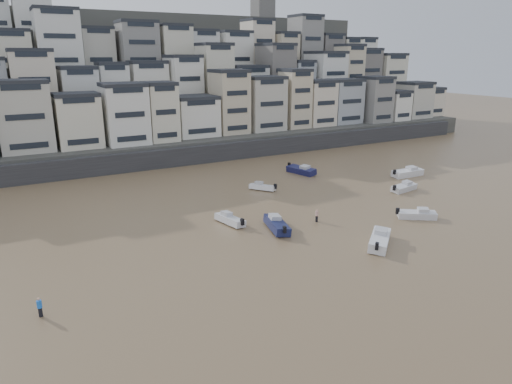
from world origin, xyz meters
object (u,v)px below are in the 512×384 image
boat_i (301,169)px  person_pink (317,215)px  boat_h (263,186)px  boat_d (404,186)px  boat_b (417,213)px  boat_f (230,218)px  boat_c (277,223)px  boat_g (408,171)px  boat_a (380,238)px  person_blue (40,307)px

boat_i → person_pink: size_ratio=3.65×
boat_h → person_pink: bearing=138.5°
boat_h → boat_d: bearing=-158.0°
boat_b → boat_f: size_ratio=1.04×
boat_c → boat_d: 26.68m
boat_i → boat_b: bearing=-13.9°
person_pink → boat_d: bearing=12.7°
boat_c → boat_h: size_ratio=1.35×
boat_b → boat_f: boat_b is taller
boat_b → boat_g: (15.51, 16.20, 0.18)m
boat_h → boat_b: 24.06m
boat_i → boat_a: boat_a is taller
boat_b → boat_a: 11.38m
boat_f → boat_d: size_ratio=0.95×
boat_d → boat_g: bearing=30.9°
boat_d → boat_i: bearing=106.0°
boat_c → boat_d: size_ratio=1.15×
person_pink → boat_g: bearing=21.3°
boat_h → boat_b: bearing=170.3°
boat_c → boat_f: boat_c is taller
person_blue → boat_c: bearing=14.8°
boat_a → person_blue: bearing=135.4°
boat_f → person_blue: 25.94m
boat_c → boat_b: 19.05m
boat_i → boat_f: 27.95m
boat_f → person_blue: (-23.07, -11.86, 0.17)m
boat_g → boat_a: size_ratio=1.01×
boat_g → person_pink: size_ratio=3.82×
boat_c → boat_i: bearing=-26.7°
boat_g → boat_a: bearing=-141.0°
boat_b → boat_g: boat_g is taller
boat_c → boat_a: bearing=-127.8°
person_pink → boat_h: bearing=86.0°
boat_c → boat_b: bearing=-92.9°
boat_d → boat_g: 9.72m
boat_h → person_blue: (-34.22, -22.95, 0.24)m
boat_c → boat_i: 28.14m
boat_f → person_pink: 11.15m
boat_d → person_blue: person_blue is taller
boat_i → boat_h: 12.60m
boat_g → person_blue: size_ratio=3.82×
boat_h → boat_d: boat_d is taller
boat_a → boat_h: bearing=50.9°
boat_c → boat_h: 17.27m
boat_h → person_blue: 41.20m
boat_h → boat_b: (11.20, -21.29, 0.10)m
person_blue → person_pink: bearing=11.9°
boat_h → boat_c: bearing=118.5°
boat_f → person_blue: bearing=105.0°
person_blue → person_pink: (33.11, 7.01, 0.00)m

